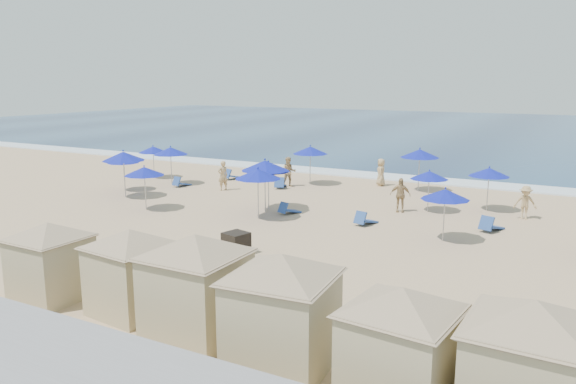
# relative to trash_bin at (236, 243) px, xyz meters

# --- Properties ---
(ground) EXTENTS (160.00, 160.00, 0.00)m
(ground) POSITION_rel_trash_bin_xyz_m (0.49, 3.29, -0.41)
(ground) COLOR tan
(ground) RESTS_ON ground
(ocean) EXTENTS (160.00, 80.00, 0.06)m
(ocean) POSITION_rel_trash_bin_xyz_m (0.49, 58.29, -0.38)
(ocean) COLOR navy
(ocean) RESTS_ON ground
(surf_line) EXTENTS (160.00, 2.50, 0.08)m
(surf_line) POSITION_rel_trash_bin_xyz_m (0.49, 18.79, -0.37)
(surf_line) COLOR white
(surf_line) RESTS_ON ground
(trash_bin) EXTENTS (0.99, 0.99, 0.81)m
(trash_bin) POSITION_rel_trash_bin_xyz_m (0.00, 0.00, 0.00)
(trash_bin) COLOR black
(trash_bin) RESTS_ON ground
(cabana_0) EXTENTS (4.07, 4.07, 2.55)m
(cabana_0) POSITION_rel_trash_bin_xyz_m (-2.33, -6.23, 1.06)
(cabana_0) COLOR tan
(cabana_0) RESTS_ON ground
(cabana_1) EXTENTS (4.18, 4.18, 2.63)m
(cabana_1) POSITION_rel_trash_bin_xyz_m (0.49, -5.85, 1.10)
(cabana_1) COLOR tan
(cabana_1) RESTS_ON ground
(cabana_2) EXTENTS (4.67, 4.67, 2.93)m
(cabana_2) POSITION_rel_trash_bin_xyz_m (2.96, -6.16, 1.27)
(cabana_2) COLOR tan
(cabana_2) RESTS_ON ground
(cabana_3) EXTENTS (4.63, 4.63, 2.92)m
(cabana_3) POSITION_rel_trash_bin_xyz_m (5.59, -6.49, 1.26)
(cabana_3) COLOR tan
(cabana_3) RESTS_ON ground
(cabana_4) EXTENTS (4.29, 4.29, 2.70)m
(cabana_4) POSITION_rel_trash_bin_xyz_m (8.37, -6.68, 1.14)
(cabana_4) COLOR tan
(cabana_4) RESTS_ON ground
(cabana_5) EXTENTS (4.61, 4.61, 2.90)m
(cabana_5) POSITION_rel_trash_bin_xyz_m (10.71, -6.61, 1.25)
(cabana_5) COLOR tan
(cabana_5) RESTS_ON ground
(umbrella_0) EXTENTS (1.91, 1.91, 2.18)m
(umbrella_0) POSITION_rel_trash_bin_xyz_m (-13.99, 11.15, 1.48)
(umbrella_0) COLOR #A5A8AD
(umbrella_0) RESTS_ON ground
(umbrella_1) EXTENTS (2.32, 2.32, 2.63)m
(umbrella_1) POSITION_rel_trash_bin_xyz_m (-11.10, 5.60, 1.88)
(umbrella_1) COLOR #A5A8AD
(umbrella_1) RESTS_ON ground
(umbrella_2) EXTENTS (2.11, 2.11, 2.40)m
(umbrella_2) POSITION_rel_trash_bin_xyz_m (-11.44, 9.89, 1.68)
(umbrella_2) COLOR #A5A8AD
(umbrella_2) RESTS_ON ground
(umbrella_3) EXTENTS (1.97, 1.97, 2.24)m
(umbrella_3) POSITION_rel_trash_bin_xyz_m (-8.01, 3.88, 1.54)
(umbrella_3) COLOR #A5A8AD
(umbrella_3) RESTS_ON ground
(umbrella_4) EXTENTS (2.16, 2.16, 2.45)m
(umbrella_4) POSITION_rel_trash_bin_xyz_m (-3.90, 14.00, 1.72)
(umbrella_4) COLOR #A5A8AD
(umbrella_4) RESTS_ON ground
(umbrella_5) EXTENTS (2.18, 2.18, 2.48)m
(umbrella_5) POSITION_rel_trash_bin_xyz_m (-2.66, 6.87, 1.74)
(umbrella_5) COLOR #A5A8AD
(umbrella_5) RESTS_ON ground
(umbrella_6) EXTENTS (2.33, 2.33, 2.66)m
(umbrella_6) POSITION_rel_trash_bin_xyz_m (-2.51, 6.29, 1.90)
(umbrella_6) COLOR #A5A8AD
(umbrella_6) RESTS_ON ground
(umbrella_7) EXTENTS (1.85, 1.85, 2.11)m
(umbrella_7) POSITION_rel_trash_bin_xyz_m (4.46, 10.16, 1.42)
(umbrella_7) COLOR #A5A8AD
(umbrella_7) RESTS_ON ground
(umbrella_8) EXTENTS (1.94, 1.94, 2.21)m
(umbrella_8) POSITION_rel_trash_bin_xyz_m (6.35, 5.40, 1.51)
(umbrella_8) COLOR #A5A8AD
(umbrella_8) RESTS_ON ground
(umbrella_9) EXTENTS (2.24, 2.24, 2.55)m
(umbrella_9) POSITION_rel_trash_bin_xyz_m (2.60, 15.05, 1.81)
(umbrella_9) COLOR #A5A8AD
(umbrella_9) RESTS_ON ground
(umbrella_10) EXTENTS (1.96, 1.96, 2.23)m
(umbrella_10) POSITION_rel_trash_bin_xyz_m (6.97, 11.79, 1.53)
(umbrella_10) COLOR #A5A8AD
(umbrella_10) RESTS_ON ground
(umbrella_12) EXTENTS (2.14, 2.14, 2.44)m
(umbrella_12) POSITION_rel_trash_bin_xyz_m (-2.11, 4.99, 1.71)
(umbrella_12) COLOR #A5A8AD
(umbrella_12) RESTS_ON ground
(umbrella_13) EXTENTS (1.85, 1.85, 2.11)m
(umbrella_13) POSITION_rel_trash_bin_xyz_m (-12.57, 7.04, 1.42)
(umbrella_13) COLOR #A5A8AD
(umbrella_13) RESTS_ON ground
(beach_chair_0) EXTENTS (0.66, 1.23, 0.65)m
(beach_chair_0) POSITION_rel_trash_bin_xyz_m (-10.49, 9.56, -0.18)
(beach_chair_0) COLOR #26478D
(beach_chair_0) RESTS_ON ground
(beach_chair_1) EXTENTS (0.97, 1.43, 0.72)m
(beach_chair_1) POSITION_rel_trash_bin_xyz_m (-9.20, 13.17, -0.16)
(beach_chair_1) COLOR #26478D
(beach_chair_1) RESTS_ON ground
(beach_chair_2) EXTENTS (1.01, 1.43, 0.72)m
(beach_chair_2) POSITION_rel_trash_bin_xyz_m (-4.92, 12.02, -0.16)
(beach_chair_2) COLOR #26478D
(beach_chair_2) RESTS_ON ground
(beach_chair_3) EXTENTS (0.87, 1.25, 0.63)m
(beach_chair_3) POSITION_rel_trash_bin_xyz_m (-1.34, 6.44, -0.19)
(beach_chair_3) COLOR #26478D
(beach_chair_3) RESTS_ON ground
(beach_chair_4) EXTENTS (0.84, 1.32, 0.67)m
(beach_chair_4) POSITION_rel_trash_bin_xyz_m (2.66, 6.28, -0.17)
(beach_chair_4) COLOR #26478D
(beach_chair_4) RESTS_ON ground
(beach_chair_5) EXTENTS (0.97, 1.43, 0.72)m
(beach_chair_5) POSITION_rel_trash_bin_xyz_m (7.77, 7.85, -0.16)
(beach_chair_5) COLOR #26478D
(beach_chair_5) RESTS_ON ground
(beachgoer_0) EXTENTS (0.65, 0.75, 1.74)m
(beachgoer_0) POSITION_rel_trash_bin_xyz_m (-7.56, 9.88, 0.46)
(beachgoer_0) COLOR tan
(beachgoer_0) RESTS_ON ground
(beachgoer_1) EXTENTS (1.11, 1.05, 1.81)m
(beachgoer_1) POSITION_rel_trash_bin_xyz_m (-4.71, 12.73, 0.50)
(beachgoer_1) COLOR tan
(beachgoer_1) RESTS_ON ground
(beachgoer_2) EXTENTS (1.06, 0.66, 1.69)m
(beachgoer_2) POSITION_rel_trash_bin_xyz_m (3.25, 9.50, 0.44)
(beachgoer_2) COLOR tan
(beachgoer_2) RESTS_ON ground
(beachgoer_3) EXTENTS (1.11, 0.77, 1.57)m
(beachgoer_3) POSITION_rel_trash_bin_xyz_m (8.79, 10.88, 0.38)
(beachgoer_3) COLOR tan
(beachgoer_3) RESTS_ON ground
(beachgoer_4) EXTENTS (0.75, 0.94, 1.67)m
(beachgoer_4) POSITION_rel_trash_bin_xyz_m (0.09, 15.66, 0.43)
(beachgoer_4) COLOR tan
(beachgoer_4) RESTS_ON ground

